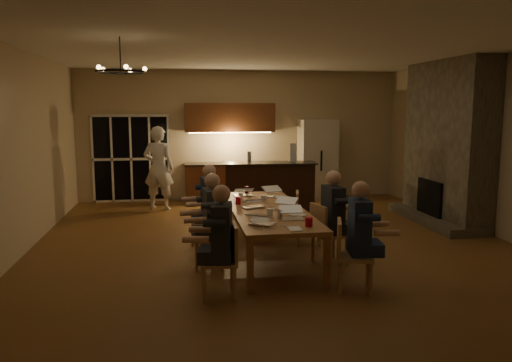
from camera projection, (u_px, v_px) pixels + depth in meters
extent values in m
plane|color=brown|center=(275.00, 245.00, 8.35)|extent=(9.00, 9.00, 0.00)
cube|color=tan|center=(241.00, 135.00, 12.53)|extent=(8.00, 0.04, 3.20)
cube|color=tan|center=(14.00, 153.00, 7.49)|extent=(0.04, 9.00, 3.20)
cube|color=tan|center=(501.00, 147.00, 8.75)|extent=(0.04, 9.00, 3.20)
cube|color=white|center=(277.00, 48.00, 7.88)|extent=(8.00, 9.00, 0.04)
cube|color=black|center=(131.00, 159.00, 12.14)|extent=(1.86, 0.08, 2.10)
cube|color=#5F584B|center=(447.00, 143.00, 9.87)|extent=(0.58, 2.50, 3.20)
cube|color=beige|center=(317.00, 159.00, 12.56)|extent=(0.90, 0.68, 2.00)
cube|color=#A16840|center=(267.00, 232.00, 7.70)|extent=(1.10, 3.15, 0.75)
cube|color=black|center=(269.00, 186.00, 11.20)|extent=(2.11, 0.84, 1.08)
imported|color=silver|center=(159.00, 168.00, 11.20)|extent=(0.79, 0.63, 1.89)
torus|color=black|center=(121.00, 72.00, 6.56)|extent=(0.65, 0.65, 0.03)
cylinder|color=white|center=(270.00, 212.00, 7.13)|extent=(0.09, 0.09, 0.10)
cylinder|color=white|center=(264.00, 198.00, 8.25)|extent=(0.09, 0.09, 0.10)
cylinder|color=white|center=(241.00, 196.00, 8.44)|extent=(0.08, 0.08, 0.10)
cylinder|color=#B50C1C|center=(309.00, 222.00, 6.47)|extent=(0.10, 0.10, 0.12)
cylinder|color=#B50C1C|center=(238.00, 200.00, 7.98)|extent=(0.08, 0.08, 0.12)
cylinder|color=#B2B2B7|center=(280.00, 214.00, 6.94)|extent=(0.06, 0.06, 0.12)
cylinder|color=#3F0F0C|center=(247.00, 190.00, 9.03)|extent=(0.07, 0.07, 0.12)
cylinder|color=white|center=(298.00, 215.00, 7.13)|extent=(0.25, 0.25, 0.02)
cylinder|color=white|center=(260.00, 221.00, 6.77)|extent=(0.28, 0.28, 0.02)
cylinder|color=white|center=(283.00, 198.00, 8.50)|extent=(0.28, 0.28, 0.02)
cube|color=white|center=(295.00, 229.00, 6.32)|extent=(0.17, 0.23, 0.01)
cylinder|color=#99999E|center=(249.00, 157.00, 11.15)|extent=(0.09, 0.09, 0.24)
cube|color=silver|center=(293.00, 153.00, 11.20)|extent=(0.17, 0.17, 0.42)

